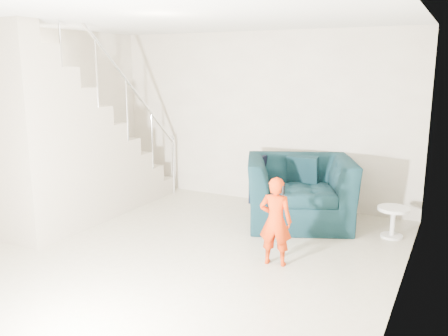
{
  "coord_description": "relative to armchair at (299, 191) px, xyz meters",
  "views": [
    {
      "loc": [
        2.93,
        -4.24,
        2.18
      ],
      "look_at": [
        0.15,
        1.2,
        0.85
      ],
      "focal_mm": 38.0,
      "sensor_mm": 36.0,
      "label": 1
    }
  ],
  "objects": [
    {
      "name": "right_wall",
      "position": [
        1.54,
        -1.92,
        0.89
      ],
      "size": [
        0.0,
        5.5,
        5.5
      ],
      "primitive_type": "plane",
      "rotation": [
        1.57,
        0.0,
        -1.57
      ],
      "color": "#B3A492",
      "rests_on": "floor"
    },
    {
      "name": "side_table",
      "position": [
        1.26,
        -0.0,
        -0.2
      ],
      "size": [
        0.4,
        0.4,
        0.4
      ],
      "color": "silver",
      "rests_on": "floor"
    },
    {
      "name": "armchair",
      "position": [
        0.0,
        0.0,
        0.0
      ],
      "size": [
        1.81,
        1.71,
        0.93
      ],
      "primitive_type": "imported",
      "rotation": [
        0.0,
        0.0,
        0.41
      ],
      "color": "black",
      "rests_on": "floor"
    },
    {
      "name": "ceiling",
      "position": [
        -0.96,
        -1.92,
        2.24
      ],
      "size": [
        5.5,
        5.5,
        0.0
      ],
      "primitive_type": "plane",
      "rotation": [
        3.14,
        0.0,
        0.0
      ],
      "color": "silver",
      "rests_on": "back_wall"
    },
    {
      "name": "phone",
      "position": [
        0.31,
        -1.51,
        0.41
      ],
      "size": [
        0.02,
        0.05,
        0.1
      ],
      "primitive_type": "cube",
      "rotation": [
        0.0,
        0.0,
        -0.0
      ],
      "color": "black",
      "rests_on": "toddler"
    },
    {
      "name": "throw",
      "position": [
        -0.6,
        -0.05,
        0.12
      ],
      "size": [
        0.05,
        0.54,
        0.61
      ],
      "primitive_type": "cube",
      "color": "black",
      "rests_on": "armchair"
    },
    {
      "name": "floor",
      "position": [
        -0.96,
        -1.92,
        -0.46
      ],
      "size": [
        5.5,
        5.5,
        0.0
      ],
      "primitive_type": "plane",
      "color": "tan",
      "rests_on": "ground"
    },
    {
      "name": "staircase",
      "position": [
        -2.96,
        -1.37,
        0.48
      ],
      "size": [
        1.02,
        3.03,
        3.62
      ],
      "color": "#ADA089",
      "rests_on": "floor"
    },
    {
      "name": "back_wall",
      "position": [
        -0.96,
        0.83,
        0.89
      ],
      "size": [
        5.0,
        0.0,
        5.0
      ],
      "primitive_type": "plane",
      "rotation": [
        1.57,
        0.0,
        0.0
      ],
      "color": "#B3A492",
      "rests_on": "floor"
    },
    {
      "name": "left_wall",
      "position": [
        -3.46,
        -1.92,
        0.89
      ],
      "size": [
        0.0,
        5.5,
        5.5
      ],
      "primitive_type": "plane",
      "rotation": [
        1.57,
        0.0,
        1.57
      ],
      "color": "#B3A492",
      "rests_on": "floor"
    },
    {
      "name": "cushion",
      "position": [
        -0.04,
        0.26,
        0.25
      ],
      "size": [
        0.44,
        0.21,
        0.44
      ],
      "primitive_type": "cube",
      "rotation": [
        0.21,
        0.0,
        0.0
      ],
      "color": "black",
      "rests_on": "armchair"
    },
    {
      "name": "toddler",
      "position": [
        0.22,
        -1.49,
        0.04
      ],
      "size": [
        0.4,
        0.29,
        1.0
      ],
      "primitive_type": "imported",
      "rotation": [
        0.0,
        0.0,
        3.28
      ],
      "color": "#AE3405",
      "rests_on": "floor"
    }
  ]
}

